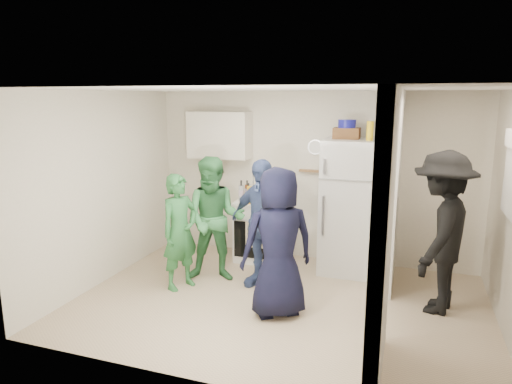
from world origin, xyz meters
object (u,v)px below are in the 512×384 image
blue_bowl (347,124)px  yellow_cup_stack_top (370,131)px  fridge (350,207)px  person_denim (262,224)px  person_navy (278,243)px  stove (263,230)px  person_nook (441,233)px  person_green_left (180,232)px  wicker_basket (347,133)px  person_green_center (215,220)px

blue_bowl → yellow_cup_stack_top: blue_bowl is taller
fridge → person_denim: bearing=-137.6°
fridge → person_navy: size_ratio=1.10×
stove → person_nook: bearing=-21.1°
blue_bowl → person_green_left: (-1.86, -1.33, -1.32)m
person_navy → wicker_basket: bearing=-140.4°
yellow_cup_stack_top → wicker_basket: bearing=154.9°
person_green_center → person_navy: size_ratio=0.99×
person_navy → yellow_cup_stack_top: bearing=-152.3°
stove → wicker_basket: 1.90m
fridge → person_green_left: bearing=-146.8°
blue_bowl → person_navy: size_ratio=0.14×
person_nook → stove: bearing=-95.4°
blue_bowl → person_denim: (-0.90, -0.96, -1.23)m
person_nook → wicker_basket: bearing=-112.1°
person_denim → person_nook: 2.12m
stove → person_nook: size_ratio=0.49×
person_navy → person_nook: (1.70, 0.70, 0.08)m
person_denim → person_navy: (0.42, -0.70, 0.01)m
person_navy → stove: bearing=-100.9°
wicker_basket → person_green_center: wicker_basket is taller
blue_bowl → person_green_center: bearing=-148.1°
fridge → person_green_center: bearing=-151.0°
person_green_center → stove: bearing=53.2°
person_navy → person_nook: person_nook is taller
person_green_center → person_denim: size_ratio=1.00×
stove → person_navy: 1.83m
person_denim → person_nook: (2.12, 0.01, 0.09)m
yellow_cup_stack_top → fridge: bearing=155.6°
blue_bowl → yellow_cup_stack_top: 0.36m
person_green_left → person_green_center: bearing=-16.5°
fridge → person_nook: fridge is taller
person_green_left → person_nook: person_nook is taller
stove → person_green_center: size_ratio=0.55×
wicker_basket → person_green_center: 2.12m
person_nook → person_green_left: bearing=-67.2°
person_green_left → fridge: bearing=-32.9°
wicker_basket → fridge: bearing=-26.6°
yellow_cup_stack_top → person_green_center: 2.33m
blue_bowl → person_navy: (-0.47, -1.66, -1.22)m
yellow_cup_stack_top → person_green_left: bearing=-151.5°
fridge → person_green_left: size_ratio=1.25×
stove → blue_bowl: 2.00m
stove → fridge: (1.29, -0.03, 0.47)m
person_nook → person_green_center: bearing=-74.1°
yellow_cup_stack_top → person_green_center: size_ratio=0.15×
yellow_cup_stack_top → person_denim: 1.86m
yellow_cup_stack_top → person_navy: yellow_cup_stack_top is taller
person_green_left → blue_bowl: bearing=-30.5°
fridge → person_denim: (-1.00, -0.91, -0.09)m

